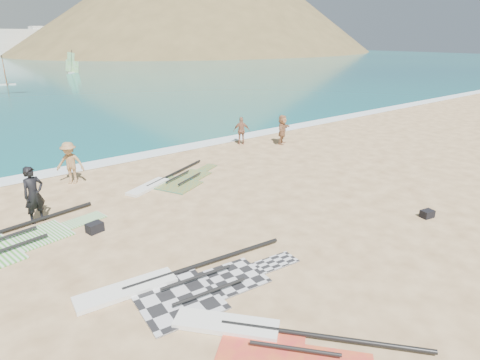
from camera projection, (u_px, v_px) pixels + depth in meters
ground at (292, 260)px, 11.39m from camera, size 300.00×300.00×0.00m
surf_line at (119, 161)px, 20.45m from camera, size 300.00×1.20×0.04m
headland_main at (207, 52)px, 156.86m from camera, size 143.00×143.00×45.00m
headland_minor at (258, 49)px, 184.70m from camera, size 70.00×70.00×28.00m
rig_grey at (178, 285)px, 10.16m from camera, size 5.92×2.61×0.20m
rig_orange at (171, 181)px, 17.38m from camera, size 5.13×3.29×0.20m
rig_red at (273, 347)px, 8.14m from camera, size 4.20×5.04×0.20m
gear_bag_near at (95, 227)px, 12.97m from camera, size 0.56×0.46×0.32m
gear_bag_far at (427, 214)px, 14.02m from camera, size 0.50×0.40×0.27m
person_wetsuit at (34, 195)px, 13.43m from camera, size 0.83×0.67×1.97m
beachgoer_mid at (70, 163)px, 17.02m from camera, size 1.34×1.28×1.83m
beachgoer_back at (242, 131)px, 23.27m from camera, size 0.99×0.86×1.60m
beachgoer_right at (282, 129)px, 23.36m from camera, size 1.62×1.24×1.71m
windsurfer_centre at (5, 76)px, 51.20m from camera, size 2.14×2.50×3.77m
windsurfer_right at (72, 66)px, 67.81m from camera, size 1.91×1.90×3.81m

